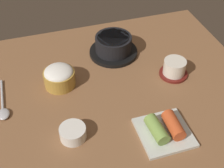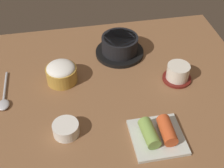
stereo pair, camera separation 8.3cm
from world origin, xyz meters
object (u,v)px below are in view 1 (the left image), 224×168
at_px(side_bowl_near, 73,132).
at_px(spoon, 3,108).
at_px(stone_pot, 113,46).
at_px(rice_bowl, 59,76).
at_px(tea_cup_with_saucer, 174,68).
at_px(kimchi_plate, 165,130).

height_order(side_bowl_near, spoon, side_bowl_near).
bearing_deg(stone_pot, spoon, -157.07).
distance_m(stone_pot, spoon, 0.44).
xyz_separation_m(rice_bowl, tea_cup_with_saucer, (0.38, -0.06, -0.01)).
bearing_deg(spoon, side_bowl_near, -42.13).
height_order(stone_pot, spoon, stone_pot).
xyz_separation_m(stone_pot, rice_bowl, (-0.22, -0.11, 0.00)).
relative_size(rice_bowl, kimchi_plate, 0.71).
relative_size(stone_pot, spoon, 0.98).
bearing_deg(stone_pot, side_bowl_near, -123.61).
height_order(tea_cup_with_saucer, spoon, tea_cup_with_saucer).
relative_size(stone_pot, side_bowl_near, 2.38).
distance_m(stone_pot, rice_bowl, 0.24).
bearing_deg(kimchi_plate, rice_bowl, 129.90).
bearing_deg(tea_cup_with_saucer, side_bowl_near, -157.30).
bearing_deg(rice_bowl, kimchi_plate, -50.10).
bearing_deg(tea_cup_with_saucer, stone_pot, 132.44).
relative_size(stone_pot, rice_bowl, 1.74).
bearing_deg(spoon, tea_cup_with_saucer, -0.41).
relative_size(stone_pot, tea_cup_with_saucer, 1.82).
xyz_separation_m(rice_bowl, kimchi_plate, (0.24, -0.29, -0.02)).
height_order(rice_bowl, tea_cup_with_saucer, rice_bowl).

